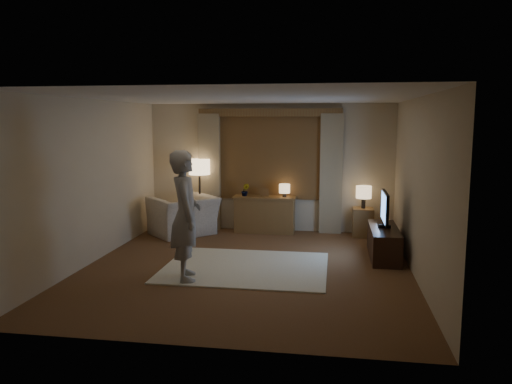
% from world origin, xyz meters
% --- Properties ---
extents(room, '(5.04, 5.54, 2.64)m').
position_xyz_m(room, '(0.00, 0.50, 1.33)').
color(room, brown).
rests_on(room, ground).
extents(rug, '(2.50, 2.00, 0.02)m').
position_xyz_m(rug, '(-0.02, 0.00, 0.01)').
color(rug, '#F0EACA').
rests_on(rug, floor).
extents(sideboard, '(1.20, 0.40, 0.70)m').
position_xyz_m(sideboard, '(-0.07, 2.50, 0.35)').
color(sideboard, brown).
rests_on(sideboard, floor).
extents(picture_frame, '(0.16, 0.02, 0.20)m').
position_xyz_m(picture_frame, '(-0.07, 2.50, 0.80)').
color(picture_frame, brown).
rests_on(picture_frame, sideboard).
extents(plant, '(0.17, 0.13, 0.30)m').
position_xyz_m(plant, '(-0.47, 2.50, 0.85)').
color(plant, '#999999').
rests_on(plant, sideboard).
extents(table_lamp_sideboard, '(0.22, 0.22, 0.30)m').
position_xyz_m(table_lamp_sideboard, '(0.33, 2.50, 0.90)').
color(table_lamp_sideboard, black).
rests_on(table_lamp_sideboard, sideboard).
extents(floor_lamp, '(0.43, 0.43, 1.48)m').
position_xyz_m(floor_lamp, '(-1.42, 2.50, 1.24)').
color(floor_lamp, black).
rests_on(floor_lamp, floor).
extents(armchair, '(1.56, 1.56, 0.77)m').
position_xyz_m(armchair, '(-1.64, 2.03, 0.38)').
color(armchair, '#F1E0C7').
rests_on(armchair, floor).
extents(side_table, '(0.40, 0.40, 0.56)m').
position_xyz_m(side_table, '(1.89, 2.45, 0.28)').
color(side_table, brown).
rests_on(side_table, floor).
extents(table_lamp_side, '(0.30, 0.30, 0.44)m').
position_xyz_m(table_lamp_side, '(1.89, 2.45, 0.87)').
color(table_lamp_side, black).
rests_on(table_lamp_side, side_table).
extents(tv_stand, '(0.45, 1.40, 0.50)m').
position_xyz_m(tv_stand, '(2.15, 0.96, 0.25)').
color(tv_stand, black).
rests_on(tv_stand, floor).
extents(tv, '(0.20, 0.83, 0.60)m').
position_xyz_m(tv, '(2.15, 0.96, 0.83)').
color(tv, black).
rests_on(tv, tv_stand).
extents(person, '(0.64, 0.78, 1.84)m').
position_xyz_m(person, '(-0.75, -0.70, 0.94)').
color(person, '#9E9A92').
rests_on(person, rug).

